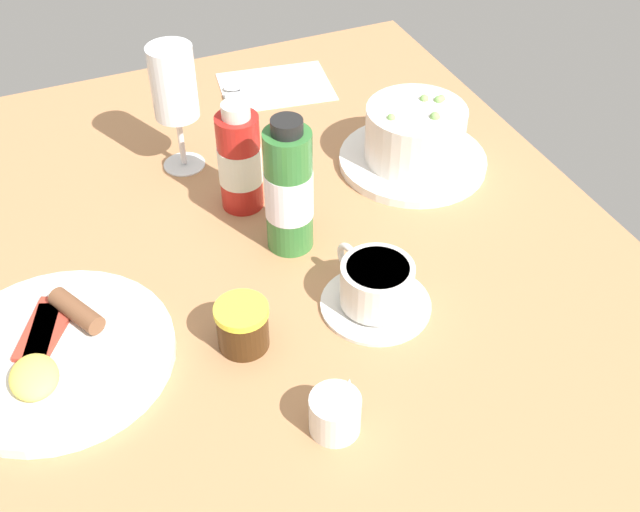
# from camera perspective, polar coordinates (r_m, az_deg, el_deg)

# --- Properties ---
(ground_plane) EXTENTS (1.10, 0.84, 0.03)m
(ground_plane) POSITION_cam_1_polar(r_m,az_deg,el_deg) (0.93, -2.47, -2.20)
(ground_plane) COLOR #A8754C
(porridge_bowl) EXTENTS (0.20, 0.20, 0.09)m
(porridge_bowl) POSITION_cam_1_polar(r_m,az_deg,el_deg) (1.08, 6.80, 8.40)
(porridge_bowl) COLOR silver
(porridge_bowl) RESTS_ON ground_plane
(cutlery_setting) EXTENTS (0.15, 0.19, 0.01)m
(cutlery_setting) POSITION_cam_1_polar(r_m,az_deg,el_deg) (1.27, -3.41, 12.08)
(cutlery_setting) COLOR silver
(cutlery_setting) RESTS_ON ground_plane
(coffee_cup) EXTENTS (0.13, 0.12, 0.06)m
(coffee_cup) POSITION_cam_1_polar(r_m,az_deg,el_deg) (0.87, 4.04, -2.26)
(coffee_cup) COLOR silver
(coffee_cup) RESTS_ON ground_plane
(creamer_jug) EXTENTS (0.05, 0.06, 0.05)m
(creamer_jug) POSITION_cam_1_polar(r_m,az_deg,el_deg) (0.76, 1.13, -11.16)
(creamer_jug) COLOR silver
(creamer_jug) RESTS_ON ground_plane
(wine_glass) EXTENTS (0.06, 0.06, 0.18)m
(wine_glass) POSITION_cam_1_polar(r_m,az_deg,el_deg) (1.05, -10.43, 11.77)
(wine_glass) COLOR white
(wine_glass) RESTS_ON ground_plane
(jam_jar) EXTENTS (0.06, 0.06, 0.05)m
(jam_jar) POSITION_cam_1_polar(r_m,az_deg,el_deg) (0.83, -5.57, -5.01)
(jam_jar) COLOR #3D230F
(jam_jar) RESTS_ON ground_plane
(sauce_bottle_red) EXTENTS (0.05, 0.05, 0.15)m
(sauce_bottle_red) POSITION_cam_1_polar(r_m,az_deg,el_deg) (0.99, -5.98, 6.76)
(sauce_bottle_red) COLOR #B21E19
(sauce_bottle_red) RESTS_ON ground_plane
(sauce_bottle_green) EXTENTS (0.06, 0.06, 0.17)m
(sauce_bottle_green) POSITION_cam_1_polar(r_m,az_deg,el_deg) (0.91, -2.25, 4.76)
(sauce_bottle_green) COLOR #337233
(sauce_bottle_green) RESTS_ON ground_plane
(breakfast_plate) EXTENTS (0.24, 0.24, 0.04)m
(breakfast_plate) POSITION_cam_1_polar(r_m,az_deg,el_deg) (0.87, -18.44, -6.69)
(breakfast_plate) COLOR silver
(breakfast_plate) RESTS_ON ground_plane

